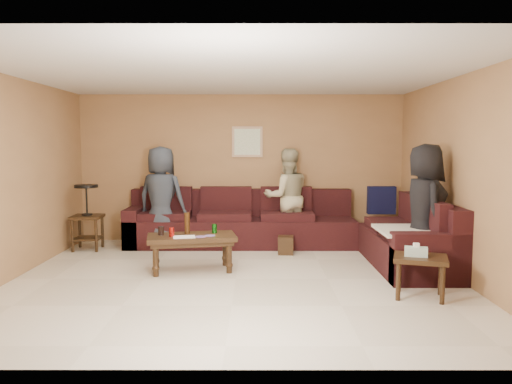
# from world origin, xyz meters

# --- Properties ---
(room) EXTENTS (5.60, 5.50, 2.50)m
(room) POSITION_xyz_m (0.00, 0.00, 1.66)
(room) COLOR beige
(room) RESTS_ON ground
(sectional_sofa) EXTENTS (4.65, 2.90, 0.97)m
(sectional_sofa) POSITION_xyz_m (0.81, 1.52, 0.33)
(sectional_sofa) COLOR black
(sectional_sofa) RESTS_ON ground
(coffee_table) EXTENTS (1.23, 0.77, 0.76)m
(coffee_table) POSITION_xyz_m (-0.60, 0.40, 0.40)
(coffee_table) COLOR #332011
(coffee_table) RESTS_ON ground
(end_table_left) EXTENTS (0.47, 0.47, 1.03)m
(end_table_left) POSITION_xyz_m (-2.41, 1.71, 0.54)
(end_table_left) COLOR #332011
(end_table_left) RESTS_ON ground
(side_table_right) EXTENTS (0.66, 0.60, 0.60)m
(side_table_right) POSITION_xyz_m (2.03, -0.75, 0.40)
(side_table_right) COLOR #332011
(side_table_right) RESTS_ON ground
(waste_bin) EXTENTS (0.25, 0.25, 0.27)m
(waste_bin) POSITION_xyz_m (0.70, 1.39, 0.14)
(waste_bin) COLOR #332011
(waste_bin) RESTS_ON ground
(wall_art) EXTENTS (0.52, 0.04, 0.52)m
(wall_art) POSITION_xyz_m (0.10, 2.48, 1.70)
(wall_art) COLOR tan
(wall_art) RESTS_ON ground
(person_left) EXTENTS (0.91, 0.73, 1.63)m
(person_left) POSITION_xyz_m (-1.25, 1.82, 0.82)
(person_left) COLOR #2A303A
(person_left) RESTS_ON ground
(person_middle) EXTENTS (0.87, 0.73, 1.59)m
(person_middle) POSITION_xyz_m (0.76, 2.10, 0.79)
(person_middle) COLOR tan
(person_middle) RESTS_ON ground
(person_right) EXTENTS (0.57, 0.84, 1.67)m
(person_right) POSITION_xyz_m (2.41, 0.26, 0.84)
(person_right) COLOR black
(person_right) RESTS_ON ground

